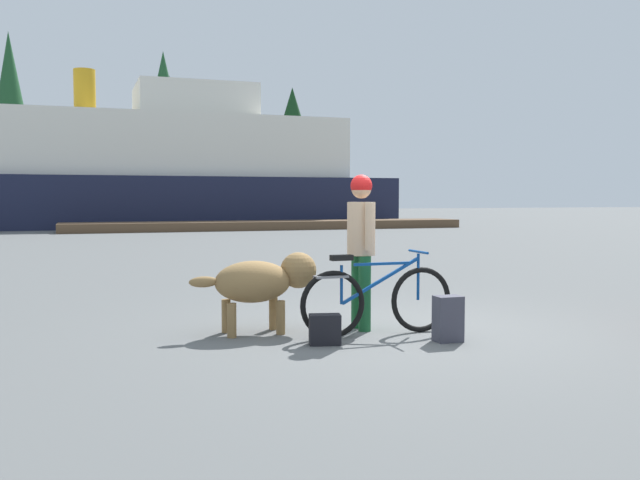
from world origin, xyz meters
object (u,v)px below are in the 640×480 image
Objects in this scene: dog at (263,281)px; ferry_boat at (149,173)px; bicycle at (377,300)px; handbag_pannier at (325,329)px; person_cyclist at (361,236)px; backpack at (448,319)px.

ferry_boat reaches higher than dog.
handbag_pannier is at bearing -159.52° from bicycle.
bicycle is 1.01× the size of person_cyclist.
person_cyclist is 1.38m from backpack.
person_cyclist reaches higher than dog.
bicycle is 0.81m from backpack.
dog is 2.06m from backpack.
person_cyclist reaches higher than backpack.
handbag_pannier is (-0.70, -0.26, -0.24)m from bicycle.
dog is 0.06× the size of ferry_boat.
ferry_boat is at bearing 89.97° from backpack.
backpack is at bearing -56.82° from person_cyclist.
backpack is 0.02× the size of ferry_boat.
person_cyclist is 3.67× the size of backpack.
bicycle reaches higher than dog.
bicycle reaches higher than handbag_pannier.
bicycle is 5.59× the size of handbag_pannier.
backpack is (0.60, -0.92, -0.83)m from person_cyclist.
backpack is (1.71, -1.09, -0.34)m from dog.
ferry_boat is (1.29, 31.61, 2.66)m from handbag_pannier.
ferry_boat is (0.59, 31.35, 2.42)m from bicycle.
dog is 30.93m from ferry_boat.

